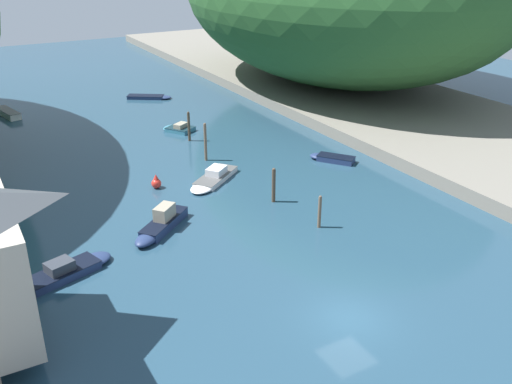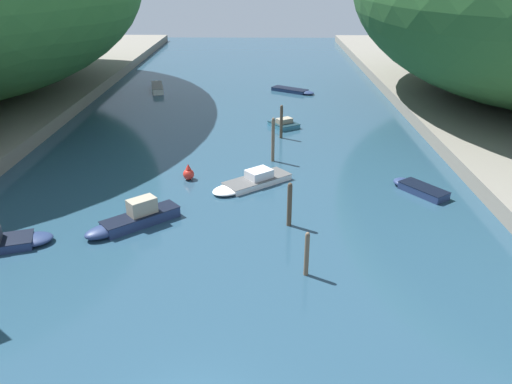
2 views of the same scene
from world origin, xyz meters
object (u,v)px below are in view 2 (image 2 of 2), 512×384
boat_far_upstream (132,219)px  boat_near_quay (251,182)px  boat_cabin_cruiser (0,242)px  boat_far_right_bank (417,188)px  boat_moored_right (282,123)px  channel_buoy_near (189,173)px  boat_navy_launch (157,87)px  boat_red_skiff (294,91)px

boat_far_upstream → boat_near_quay: 8.96m
boat_cabin_cruiser → boat_far_right_bank: bearing=89.0°
boat_moored_right → boat_near_quay: (-2.59, -13.79, 0.03)m
boat_moored_right → channel_buoy_near: channel_buoy_near is taller
boat_cabin_cruiser → boat_far_upstream: bearing=92.6°
boat_far_upstream → boat_navy_launch: boat_far_upstream is taller
boat_cabin_cruiser → boat_red_skiff: bearing=135.3°
boat_far_upstream → boat_navy_launch: bearing=-31.6°
boat_near_quay → boat_far_right_bank: 11.18m
boat_red_skiff → boat_near_quay: 27.69m
boat_red_skiff → boat_far_upstream: boat_far_upstream is taller
boat_moored_right → boat_navy_launch: 20.74m
boat_far_upstream → boat_navy_launch: size_ratio=0.88×
boat_cabin_cruiser → boat_far_right_bank: 25.53m
boat_far_upstream → channel_buoy_near: size_ratio=4.43×
boat_near_quay → channel_buoy_near: bearing=38.9°
boat_far_upstream → boat_far_right_bank: (17.86, 5.13, -0.22)m
boat_far_right_bank → channel_buoy_near: channel_buoy_near is taller
boat_near_quay → boat_navy_launch: boat_near_quay is taller
boat_far_upstream → boat_near_quay: bearing=-88.9°
boat_red_skiff → boat_far_upstream: 35.10m
channel_buoy_near → boat_far_right_bank: bearing=-6.7°
boat_far_upstream → boat_far_right_bank: boat_far_upstream is taller
boat_far_right_bank → boat_moored_right: bearing=84.2°
boat_far_upstream → boat_cabin_cruiser: bearing=70.6°
boat_moored_right → boat_near_quay: size_ratio=0.64×
boat_moored_right → boat_navy_launch: bearing=102.5°
boat_red_skiff → boat_far_right_bank: size_ratio=1.33×
boat_far_upstream → boat_near_quay: boat_far_upstream is taller
boat_far_upstream → channel_buoy_near: boat_far_upstream is taller
boat_far_right_bank → channel_buoy_near: (-15.57, 1.84, 0.20)m
boat_red_skiff → boat_near_quay: bearing=23.8°
boat_near_quay → boat_far_right_bank: bearing=-132.0°
boat_red_skiff → channel_buoy_near: size_ratio=4.53×
boat_near_quay → boat_moored_right: bearing=-48.5°
channel_buoy_near → boat_moored_right: bearing=61.2°
boat_red_skiff → boat_far_right_bank: 28.89m
boat_navy_launch → boat_cabin_cruiser: boat_cabin_cruiser is taller
boat_navy_launch → boat_cabin_cruiser: (-1.22, -36.96, -0.01)m
boat_navy_launch → boat_far_right_bank: bearing=-65.1°
boat_far_upstream → boat_moored_right: bearing=-65.6°
boat_near_quay → boat_navy_launch: (-11.99, 28.53, 0.05)m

